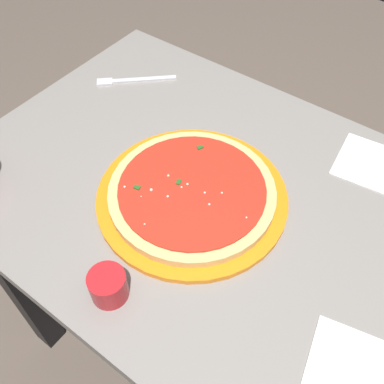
% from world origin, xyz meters
% --- Properties ---
extents(ground_plane, '(5.00, 5.00, 0.00)m').
position_xyz_m(ground_plane, '(0.00, 0.00, 0.00)').
color(ground_plane, brown).
extents(restaurant_table, '(1.05, 0.69, 0.77)m').
position_xyz_m(restaurant_table, '(0.00, 0.00, 0.61)').
color(restaurant_table, black).
rests_on(restaurant_table, ground_plane).
extents(serving_plate, '(0.35, 0.35, 0.01)m').
position_xyz_m(serving_plate, '(-0.06, -0.04, 0.78)').
color(serving_plate, orange).
rests_on(serving_plate, restaurant_table).
extents(pizza, '(0.30, 0.30, 0.02)m').
position_xyz_m(pizza, '(-0.06, -0.04, 0.80)').
color(pizza, '#DBB26B').
rests_on(pizza, serving_plate).
extents(cup_small_sauce, '(0.06, 0.06, 0.05)m').
position_xyz_m(cup_small_sauce, '(-0.05, -0.26, 0.80)').
color(cup_small_sauce, '#B2191E').
rests_on(cup_small_sauce, restaurant_table).
extents(napkin_folded_right, '(0.14, 0.14, 0.00)m').
position_xyz_m(napkin_folded_right, '(0.17, 0.24, 0.78)').
color(napkin_folded_right, white).
rests_on(napkin_folded_right, restaurant_table).
extents(napkin_loose_left, '(0.16, 0.15, 0.00)m').
position_xyz_m(napkin_loose_left, '(0.31, -0.15, 0.78)').
color(napkin_loose_left, white).
rests_on(napkin_loose_left, restaurant_table).
extents(fork, '(0.15, 0.14, 0.00)m').
position_xyz_m(fork, '(-0.39, 0.16, 0.78)').
color(fork, silver).
rests_on(fork, restaurant_table).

